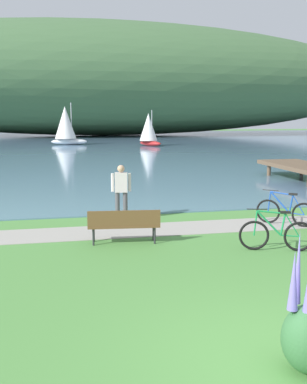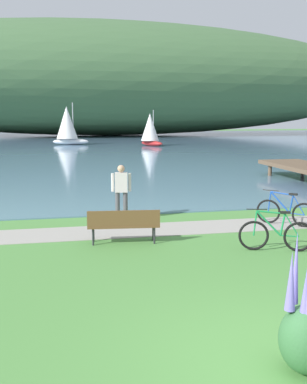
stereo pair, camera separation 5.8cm
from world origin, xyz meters
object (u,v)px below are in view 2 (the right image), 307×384
Objects in this scene: bicycle_leaning_near_bench at (276,235)px; sailboat_toward_hillside at (150,129)px; bicycle_beside_path at (286,212)px; park_bench_near_camera at (124,223)px; person_at_shoreline at (121,189)px; sailboat_nearest_to_shore at (67,125)px.

bicycle_leaning_near_bench is 0.45× the size of sailboat_toward_hillside.
sailboat_toward_hillside reaches higher than bicycle_beside_path.
park_bench_near_camera is at bearing -102.00° from sailboat_toward_hillside.
bicycle_leaning_near_bench is at bearing -50.74° from person_at_shoreline.
bicycle_leaning_near_bench is 2.72m from bicycle_beside_path.
park_bench_near_camera is 1.35× the size of bicycle_beside_path.
bicycle_leaning_near_bench is at bearing -83.99° from sailboat_nearest_to_shore.
bicycle_leaning_near_bench is 38.02m from sailboat_toward_hillside.
park_bench_near_camera is at bearing 158.99° from bicycle_leaning_near_bench.
park_bench_near_camera is 0.49× the size of sailboat_toward_hillside.
bicycle_leaning_near_bench and bicycle_beside_path have the same top height.
person_at_shoreline is (0.28, 2.57, 0.46)m from park_bench_near_camera.
sailboat_nearest_to_shore is at bearing 91.80° from person_at_shoreline.
person_at_shoreline is at bearing 83.87° from park_bench_near_camera.
sailboat_nearest_to_shore is (-1.18, 37.50, 1.24)m from person_at_shoreline.
person_at_shoreline reaches higher than bicycle_leaning_near_bench.
sailboat_toward_hillside reaches higher than park_bench_near_camera.
sailboat_nearest_to_shore is (-0.90, 40.06, 1.69)m from park_bench_near_camera.
bicycle_beside_path is 0.80× the size of person_at_shoreline.
bicycle_leaning_near_bench is 5.06m from person_at_shoreline.
park_bench_near_camera is 1.08× the size of person_at_shoreline.
sailboat_toward_hillside is at bearing 77.57° from person_at_shoreline.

